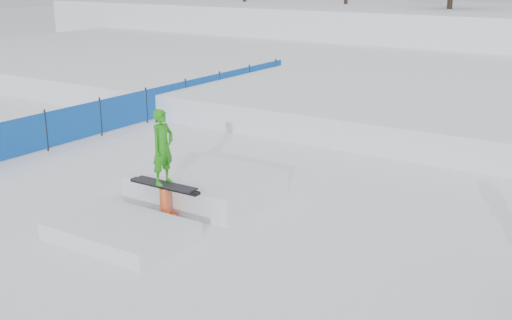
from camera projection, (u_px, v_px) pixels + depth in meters
The scene contains 4 objects.
ground at pixel (169, 244), 11.09m from camera, with size 120.00×120.00×0.00m, color white.
snow_midrise at pixel (450, 85), 23.81m from camera, with size 50.00×18.00×0.80m, color white.
safety_fence at pixel (146, 105), 19.62m from camera, with size 0.05×16.00×1.10m.
jib_rail_feature at pixel (184, 194), 12.65m from camera, with size 2.60×4.40×2.11m.
Camera 1 is at (6.83, -7.72, 4.59)m, focal length 45.00 mm.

